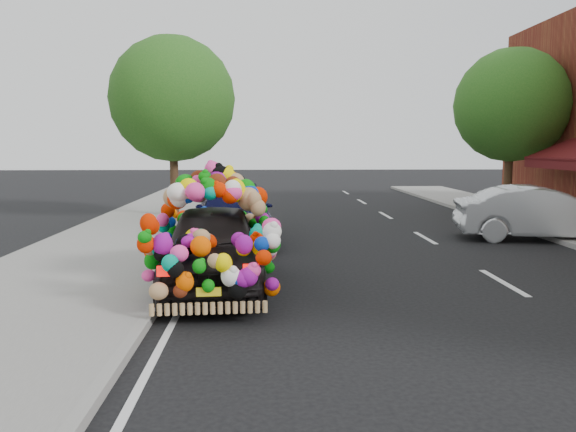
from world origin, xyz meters
The scene contains 9 objects.
ground centered at (0.00, 0.00, 0.00)m, with size 100.00×100.00×0.00m, color black.
sidewalk centered at (-4.30, 0.00, 0.06)m, with size 4.00×60.00×0.12m, color gray.
kerb centered at (-2.35, 0.00, 0.07)m, with size 0.15×60.00×0.13m, color gray.
lane_markings centered at (3.60, 0.00, 0.01)m, with size 6.00×50.00×0.01m, color silver, non-canonical shape.
tree_near_sidewalk centered at (-3.80, 9.50, 4.02)m, with size 4.20×4.20×6.13m.
tree_far_b centered at (8.00, 10.00, 3.89)m, with size 4.00×4.00×5.90m.
plush_art_car centered at (-1.61, -0.12, 1.07)m, with size 2.34×4.55×2.09m.
navy_sedan centered at (-1.54, 4.84, 0.69)m, with size 1.94×4.78×1.39m, color black.
silver_hatchback centered at (6.53, 4.55, 0.71)m, with size 1.51×4.33×1.43m, color #B2B5B9.
Camera 1 is at (-0.70, -9.76, 2.45)m, focal length 35.00 mm.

